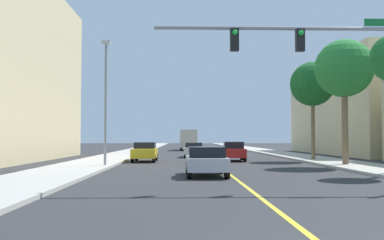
{
  "coord_description": "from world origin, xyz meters",
  "views": [
    {
      "loc": [
        -2.43,
        -5.19,
        1.86
      ],
      "look_at": [
        -1.79,
        21.8,
        3.0
      ],
      "focal_mm": 39.27,
      "sensor_mm": 36.0,
      "label": 1
    }
  ],
  "objects_px": {
    "car_red": "(234,151)",
    "delivery_truck": "(188,139)",
    "traffic_signal_mast": "(348,60)",
    "palm_mid": "(344,69)",
    "car_yellow": "(145,152)",
    "car_silver": "(206,161)",
    "palm_far": "(312,84)",
    "street_lamp": "(106,96)",
    "car_white": "(194,150)"
  },
  "relations": [
    {
      "from": "car_red",
      "to": "delivery_truck",
      "type": "distance_m",
      "value": 29.13
    },
    {
      "from": "car_red",
      "to": "delivery_truck",
      "type": "xyz_separation_m",
      "value": [
        -3.21,
        28.94,
        0.82
      ]
    },
    {
      "from": "street_lamp",
      "to": "car_red",
      "type": "relative_size",
      "value": 1.99
    },
    {
      "from": "car_silver",
      "to": "car_red",
      "type": "height_order",
      "value": "car_red"
    },
    {
      "from": "delivery_truck",
      "to": "car_red",
      "type": "bearing_deg",
      "value": -84.23
    },
    {
      "from": "traffic_signal_mast",
      "to": "street_lamp",
      "type": "height_order",
      "value": "street_lamp"
    },
    {
      "from": "car_red",
      "to": "car_yellow",
      "type": "relative_size",
      "value": 0.98
    },
    {
      "from": "car_red",
      "to": "car_silver",
      "type": "bearing_deg",
      "value": -99.74
    },
    {
      "from": "car_red",
      "to": "delivery_truck",
      "type": "relative_size",
      "value": 0.51
    },
    {
      "from": "traffic_signal_mast",
      "to": "car_yellow",
      "type": "distance_m",
      "value": 19.94
    },
    {
      "from": "car_red",
      "to": "car_white",
      "type": "bearing_deg",
      "value": 117.57
    },
    {
      "from": "traffic_signal_mast",
      "to": "palm_mid",
      "type": "distance_m",
      "value": 12.32
    },
    {
      "from": "car_red",
      "to": "street_lamp",
      "type": "bearing_deg",
      "value": -138.6
    },
    {
      "from": "palm_mid",
      "to": "car_red",
      "type": "height_order",
      "value": "palm_mid"
    },
    {
      "from": "palm_far",
      "to": "delivery_truck",
      "type": "distance_m",
      "value": 30.97
    },
    {
      "from": "street_lamp",
      "to": "palm_mid",
      "type": "relative_size",
      "value": 0.97
    },
    {
      "from": "street_lamp",
      "to": "car_yellow",
      "type": "xyz_separation_m",
      "value": [
        1.94,
        6.34,
        -3.73
      ]
    },
    {
      "from": "car_yellow",
      "to": "palm_far",
      "type": "bearing_deg",
      "value": -177.29
    },
    {
      "from": "street_lamp",
      "to": "car_silver",
      "type": "height_order",
      "value": "street_lamp"
    },
    {
      "from": "palm_far",
      "to": "car_yellow",
      "type": "xyz_separation_m",
      "value": [
        -13.43,
        -0.66,
        -5.38
      ]
    },
    {
      "from": "traffic_signal_mast",
      "to": "car_white",
      "type": "height_order",
      "value": "traffic_signal_mast"
    },
    {
      "from": "palm_far",
      "to": "car_red",
      "type": "distance_m",
      "value": 8.36
    },
    {
      "from": "traffic_signal_mast",
      "to": "palm_mid",
      "type": "xyz_separation_m",
      "value": [
        4.34,
        11.42,
        1.54
      ]
    },
    {
      "from": "palm_mid",
      "to": "car_yellow",
      "type": "xyz_separation_m",
      "value": [
        -13.48,
        5.84,
        -5.56
      ]
    },
    {
      "from": "palm_mid",
      "to": "delivery_truck",
      "type": "distance_m",
      "value": 37.18
    },
    {
      "from": "palm_mid",
      "to": "car_white",
      "type": "relative_size",
      "value": 1.77
    },
    {
      "from": "car_silver",
      "to": "traffic_signal_mast",
      "type": "bearing_deg",
      "value": -43.69
    },
    {
      "from": "traffic_signal_mast",
      "to": "palm_far",
      "type": "height_order",
      "value": "palm_far"
    },
    {
      "from": "delivery_truck",
      "to": "car_white",
      "type": "bearing_deg",
      "value": -90.02
    },
    {
      "from": "street_lamp",
      "to": "palm_far",
      "type": "distance_m",
      "value": 16.97
    },
    {
      "from": "traffic_signal_mast",
      "to": "palm_mid",
      "type": "bearing_deg",
      "value": 69.21
    },
    {
      "from": "palm_far",
      "to": "car_silver",
      "type": "relative_size",
      "value": 2.01
    },
    {
      "from": "car_red",
      "to": "car_yellow",
      "type": "height_order",
      "value": "car_red"
    },
    {
      "from": "traffic_signal_mast",
      "to": "car_red",
      "type": "distance_m",
      "value": 18.63
    },
    {
      "from": "car_silver",
      "to": "car_yellow",
      "type": "xyz_separation_m",
      "value": [
        -4.06,
        12.49,
        0.04
      ]
    },
    {
      "from": "traffic_signal_mast",
      "to": "delivery_truck",
      "type": "relative_size",
      "value": 1.38
    },
    {
      "from": "car_silver",
      "to": "car_red",
      "type": "bearing_deg",
      "value": 76.89
    },
    {
      "from": "palm_mid",
      "to": "palm_far",
      "type": "height_order",
      "value": "palm_mid"
    },
    {
      "from": "palm_mid",
      "to": "delivery_truck",
      "type": "height_order",
      "value": "palm_mid"
    },
    {
      "from": "car_yellow",
      "to": "delivery_truck",
      "type": "distance_m",
      "value": 30.01
    },
    {
      "from": "traffic_signal_mast",
      "to": "car_silver",
      "type": "bearing_deg",
      "value": 136.84
    },
    {
      "from": "street_lamp",
      "to": "delivery_truck",
      "type": "xyz_separation_m",
      "value": [
        5.75,
        36.09,
        -2.9
      ]
    },
    {
      "from": "palm_far",
      "to": "delivery_truck",
      "type": "height_order",
      "value": "palm_far"
    },
    {
      "from": "palm_far",
      "to": "car_red",
      "type": "xyz_separation_m",
      "value": [
        -6.4,
        0.15,
        -5.37
      ]
    },
    {
      "from": "traffic_signal_mast",
      "to": "palm_far",
      "type": "distance_m",
      "value": 18.48
    },
    {
      "from": "car_white",
      "to": "car_red",
      "type": "bearing_deg",
      "value": -63.22
    },
    {
      "from": "street_lamp",
      "to": "delivery_truck",
      "type": "height_order",
      "value": "street_lamp"
    },
    {
      "from": "palm_far",
      "to": "car_silver",
      "type": "xyz_separation_m",
      "value": [
        -9.37,
        -13.15,
        -5.42
      ]
    },
    {
      "from": "street_lamp",
      "to": "car_white",
      "type": "relative_size",
      "value": 1.72
    },
    {
      "from": "traffic_signal_mast",
      "to": "car_silver",
      "type": "distance_m",
      "value": 8.07
    }
  ]
}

